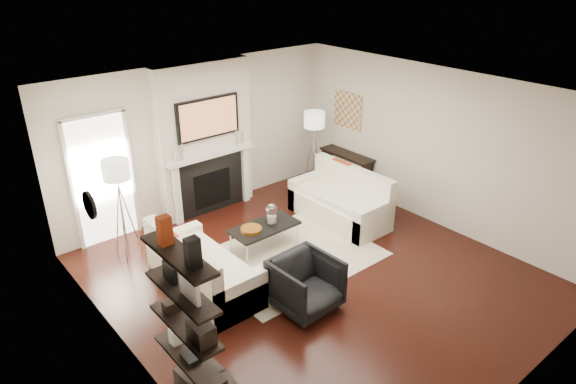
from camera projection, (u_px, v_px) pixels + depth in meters
room_envelope at (316, 193)px, 7.00m from camera, size 6.00×6.00×6.00m
chimney_breast at (205, 139)px, 9.00m from camera, size 1.80×0.25×2.70m
fireplace_surround at (212, 185)px, 9.26m from camera, size 1.30×0.02×1.04m
firebox at (212, 189)px, 9.28m from camera, size 0.75×0.02×0.65m
mantel_pilaster_l at (177, 195)px, 8.81m from camera, size 0.12×0.08×1.10m
mantel_pilaster_r at (245, 174)px, 9.64m from camera, size 0.12×0.08×1.10m
mantel_shelf at (211, 155)px, 8.97m from camera, size 1.70×0.18×0.07m
tv_body at (208, 118)px, 8.70m from camera, size 1.20×0.06×0.70m
tv_screen at (209, 118)px, 8.68m from camera, size 1.10×0.00×0.62m
candlestick_l_tall at (182, 152)px, 8.58m from camera, size 0.04×0.04×0.30m
candlestick_l_short at (176, 155)px, 8.51m from camera, size 0.04×0.04×0.24m
candlestick_r_tall at (236, 138)px, 9.22m from camera, size 0.04×0.04×0.30m
candlestick_r_short at (242, 138)px, 9.30m from camera, size 0.04×0.04×0.24m
hallway_panel at (102, 181)px, 8.12m from camera, size 0.90×0.02×2.10m
door_trim_l at (72, 189)px, 7.83m from camera, size 0.06×0.06×2.16m
door_trim_r at (131, 173)px, 8.39m from camera, size 0.06×0.06×2.16m
door_trim_top at (92, 115)px, 7.65m from camera, size 1.02×0.06×0.06m
rug at (290, 256)px, 8.05m from camera, size 2.60×2.00×0.01m
loveseat_left_base at (205, 277)px, 7.18m from camera, size 0.85×1.80×0.42m
loveseat_left_back at (182, 267)px, 6.85m from camera, size 0.18×1.80×0.80m
loveseat_left_arm_n at (238, 299)px, 6.58m from camera, size 0.85×0.18×0.60m
loveseat_left_arm_s at (176, 248)px, 7.70m from camera, size 0.85×0.18×0.60m
loveseat_left_cushion at (207, 260)px, 7.10m from camera, size 0.63×1.44×0.10m
pillow_left_orange at (170, 245)px, 6.97m from camera, size 0.10×0.42×0.42m
pillow_left_charcoal at (192, 264)px, 6.56m from camera, size 0.10×0.40×0.40m
loveseat_right_base at (339, 209)px, 9.07m from camera, size 0.85×1.80×0.42m
loveseat_right_back at (353, 188)px, 9.13m from camera, size 0.18×1.80×0.80m
loveseat_right_arm_n at (374, 221)px, 8.47m from camera, size 0.85×0.18×0.60m
loveseat_right_arm_s at (308, 190)px, 9.59m from camera, size 0.85×0.18×0.60m
loveseat_right_cushion at (337, 197)px, 8.93m from camera, size 0.63×1.44×0.10m
pillow_right_orange at (341, 172)px, 9.25m from camera, size 0.10×0.42×0.42m
pillow_right_charcoal at (366, 183)px, 8.84m from camera, size 0.10×0.40×0.40m
coffee_table at (264, 227)px, 8.09m from camera, size 1.10×0.55×0.04m
coffee_leg_nw at (247, 255)px, 7.74m from camera, size 0.02×0.02×0.38m
coffee_leg_ne at (297, 234)px, 8.32m from camera, size 0.02×0.02×0.38m
coffee_leg_sw at (231, 243)px, 8.04m from camera, size 0.02×0.02×0.38m
coffee_leg_se at (280, 224)px, 8.62m from camera, size 0.02×0.02×0.38m
hurricane_glass at (272, 215)px, 8.11m from camera, size 0.18×0.18×0.31m
hurricane_candle at (272, 219)px, 8.14m from camera, size 0.09×0.09×0.14m
copper_bowl at (251, 230)px, 7.93m from camera, size 0.33×0.33×0.06m
armchair at (306, 282)px, 6.74m from camera, size 0.81×0.76×0.81m
lamp_left_post at (124, 221)px, 7.86m from camera, size 0.02×0.02×1.20m
lamp_left_shade at (116, 170)px, 7.50m from camera, size 0.40×0.40×0.30m
lamp_left_leg_a at (130, 219)px, 7.92m from camera, size 0.25×0.02×1.23m
lamp_left_leg_b at (118, 220)px, 7.89m from camera, size 0.14×0.22×1.23m
lamp_left_leg_c at (123, 224)px, 7.76m from camera, size 0.14×0.22×1.23m
lamp_right_post at (313, 161)px, 10.09m from camera, size 0.02×0.02×1.20m
lamp_right_shade at (314, 120)px, 9.72m from camera, size 0.40×0.40×0.30m
lamp_right_leg_a at (318, 160)px, 10.15m from camera, size 0.25×0.02×1.23m
lamp_right_leg_b at (308, 161)px, 10.12m from camera, size 0.14×0.22×1.23m
lamp_right_leg_c at (315, 163)px, 9.99m from camera, size 0.14×0.22×1.23m
console_top at (347, 155)px, 10.05m from camera, size 0.35×1.20×0.04m
console_leg_n at (367, 181)px, 9.83m from camera, size 0.30×0.04×0.71m
console_leg_s at (327, 164)px, 10.59m from camera, size 0.30×0.04×0.71m
wall_art at (348, 110)px, 9.93m from camera, size 0.03×0.70×0.70m
shelf_bottom at (189, 358)px, 5.06m from camera, size 0.25×1.00×0.03m
shelf_lower at (185, 326)px, 4.89m from camera, size 0.25×1.00×0.04m
shelf_upper at (182, 292)px, 4.72m from camera, size 0.25×1.00×0.04m
shelf_top at (178, 255)px, 4.55m from camera, size 0.25×1.00×0.04m
decor_magfile_a at (193, 253)px, 4.29m from camera, size 0.12×0.10×0.28m
decor_magfile_b at (165, 230)px, 4.63m from camera, size 0.12×0.10×0.28m
decor_frame_a at (190, 289)px, 4.56m from camera, size 0.04×0.30×0.22m
decor_frame_b at (170, 272)px, 4.82m from camera, size 0.04×0.22×0.18m
decor_wine_rack at (201, 333)px, 4.63m from camera, size 0.18×0.25×0.20m
decor_box_small at (171, 306)px, 5.05m from camera, size 0.15×0.12×0.12m
decor_books at (191, 357)px, 5.02m from camera, size 0.14×0.20×0.05m
decor_box_tall at (175, 336)px, 5.20m from camera, size 0.10×0.10×0.18m
clock_rim at (89, 205)px, 5.89m from camera, size 0.04×0.34×0.34m
clock_face at (92, 205)px, 5.91m from camera, size 0.01×0.29×0.29m
ottoman_near at (201, 383)px, 5.43m from camera, size 0.43×0.43×0.40m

